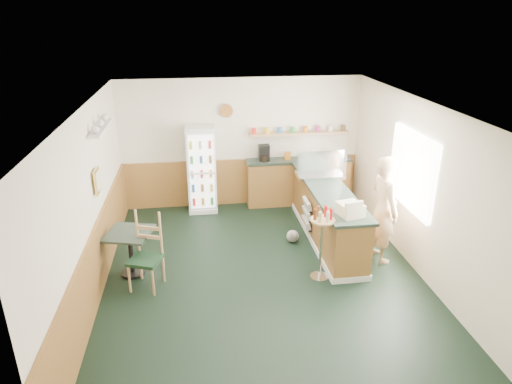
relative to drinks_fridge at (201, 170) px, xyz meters
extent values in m
plane|color=black|center=(0.86, -2.74, -0.89)|extent=(6.00, 6.00, 0.00)
cube|color=silver|center=(0.86, 0.27, 0.46)|extent=(5.00, 0.02, 2.70)
cube|color=silver|center=(-1.65, -2.74, 0.46)|extent=(0.02, 6.00, 2.70)
cube|color=silver|center=(3.37, -2.74, 0.46)|extent=(0.02, 6.00, 2.70)
cube|color=silver|center=(0.86, -2.74, 1.82)|extent=(5.00, 6.00, 0.02)
cube|color=#A77636|center=(0.86, 0.23, -0.39)|extent=(4.98, 0.05, 1.00)
cube|color=#A77636|center=(-1.61, -2.74, -0.39)|extent=(0.05, 5.98, 1.00)
cube|color=white|center=(3.32, -2.44, 0.66)|extent=(0.06, 1.45, 1.25)
cube|color=#D9BC51|center=(-1.59, -2.24, 0.66)|extent=(0.03, 0.32, 0.38)
cube|color=white|center=(-1.54, -1.74, 1.36)|extent=(0.18, 1.20, 0.03)
cylinder|color=#9A5C26|center=(0.56, 0.20, 1.16)|extent=(0.26, 0.04, 0.26)
cube|color=#A77636|center=(2.21, -1.66, -0.41)|extent=(0.60, 2.95, 0.95)
cube|color=white|center=(2.21, -1.66, -0.84)|extent=(0.64, 2.97, 0.10)
cube|color=#293930|center=(2.21, -1.66, 0.10)|extent=(0.68, 3.01, 0.05)
cube|color=#A77636|center=(2.06, 0.06, -0.41)|extent=(2.20, 0.38, 0.95)
cube|color=#293930|center=(2.06, 0.06, 0.10)|extent=(2.24, 0.42, 0.05)
cube|color=tan|center=(2.06, 0.14, 0.66)|extent=(2.10, 0.22, 0.04)
cube|color=black|center=(1.31, 0.06, 0.29)|extent=(0.22, 0.18, 0.34)
cylinder|color=#B2664C|center=(1.11, 0.14, 0.74)|extent=(0.10, 0.10, 0.12)
cylinder|color=#B2664C|center=(1.38, 0.14, 0.74)|extent=(0.10, 0.10, 0.12)
cylinder|color=#B2664C|center=(1.65, 0.14, 0.74)|extent=(0.10, 0.10, 0.12)
cylinder|color=#B2664C|center=(1.92, 0.14, 0.74)|extent=(0.10, 0.10, 0.12)
cylinder|color=#B2664C|center=(2.20, 0.14, 0.74)|extent=(0.10, 0.10, 0.12)
cylinder|color=#B2664C|center=(2.47, 0.14, 0.74)|extent=(0.10, 0.10, 0.12)
cylinder|color=#B2664C|center=(2.74, 0.14, 0.74)|extent=(0.10, 0.10, 0.12)
cylinder|color=#B2664C|center=(3.01, 0.14, 0.74)|extent=(0.10, 0.10, 0.12)
cube|color=white|center=(0.00, 0.04, 0.00)|extent=(0.59, 0.42, 1.78)
cube|color=white|center=(0.00, -0.19, 0.01)|extent=(0.49, 0.02, 1.57)
cube|color=silver|center=(0.00, -0.26, 0.01)|extent=(0.53, 0.02, 1.63)
cube|color=silver|center=(2.21, -1.07, 0.15)|extent=(0.88, 0.46, 0.06)
cube|color=silver|center=(2.21, -1.07, 0.40)|extent=(0.86, 0.44, 0.44)
cube|color=beige|center=(2.21, -2.81, 0.22)|extent=(0.41, 0.42, 0.19)
imported|color=tan|center=(2.91, -2.46, 0.02)|extent=(0.52, 0.66, 1.82)
cylinder|color=silver|center=(1.75, -2.92, -0.88)|extent=(0.30, 0.30, 0.02)
cylinder|color=silver|center=(1.75, -2.92, -0.38)|extent=(0.04, 0.04, 0.99)
cylinder|color=tan|center=(1.75, -2.92, 0.11)|extent=(0.38, 0.38, 0.03)
cylinder|color=red|center=(1.87, -2.93, 0.21)|extent=(0.05, 0.05, 0.17)
cylinder|color=red|center=(1.82, -2.82, 0.21)|extent=(0.05, 0.05, 0.17)
cylinder|color=red|center=(1.71, -2.81, 0.21)|extent=(0.05, 0.05, 0.17)
cylinder|color=red|center=(1.64, -2.90, 0.21)|extent=(0.05, 0.05, 0.17)
cylinder|color=red|center=(1.68, -3.01, 0.21)|extent=(0.05, 0.05, 0.17)
cylinder|color=red|center=(1.79, -3.02, 0.21)|extent=(0.05, 0.05, 0.17)
cube|color=black|center=(1.87, -1.58, -0.64)|extent=(0.05, 0.46, 0.03)
cube|color=silver|center=(1.85, -1.58, -0.57)|extent=(0.09, 0.42, 0.16)
cube|color=black|center=(1.87, -1.58, -0.45)|extent=(0.05, 0.46, 0.03)
cube|color=silver|center=(1.85, -1.58, -0.38)|extent=(0.09, 0.42, 0.16)
cube|color=black|center=(1.87, -1.58, -0.27)|extent=(0.05, 0.46, 0.03)
cube|color=silver|center=(1.85, -1.58, -0.20)|extent=(0.09, 0.42, 0.16)
cylinder|color=black|center=(-1.19, -2.40, -0.87)|extent=(0.38, 0.38, 0.04)
cylinder|color=black|center=(-1.19, -2.40, -0.52)|extent=(0.08, 0.08, 0.67)
cube|color=#293930|center=(-1.19, -2.40, -0.17)|extent=(0.83, 0.83, 0.04)
cube|color=black|center=(-0.93, -2.82, -0.42)|extent=(0.57, 0.57, 0.05)
cylinder|color=tan|center=(-1.12, -3.01, -0.66)|extent=(0.04, 0.04, 0.46)
cylinder|color=tan|center=(-0.74, -3.01, -0.66)|extent=(0.04, 0.04, 0.46)
cylinder|color=tan|center=(-1.12, -2.63, -0.66)|extent=(0.04, 0.04, 0.46)
cylinder|color=tan|center=(-0.74, -2.63, -0.66)|extent=(0.04, 0.04, 0.46)
cube|color=tan|center=(-0.93, -2.62, -0.06)|extent=(0.39, 0.18, 0.72)
sphere|color=gray|center=(1.58, -1.69, -0.78)|extent=(0.23, 0.23, 0.23)
sphere|color=gray|center=(1.58, -1.80, -0.68)|extent=(0.13, 0.13, 0.13)
camera|label=1|loc=(-0.08, -8.93, 3.08)|focal=32.00mm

